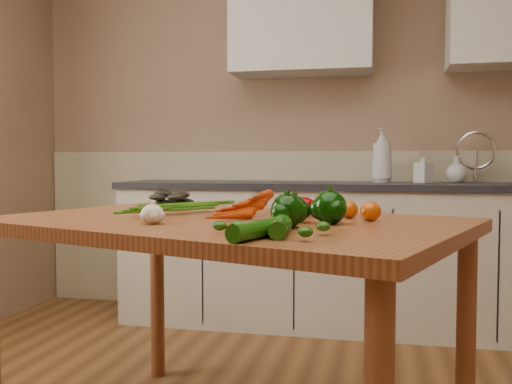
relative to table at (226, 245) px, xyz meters
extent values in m
cube|color=#9F7C5F|center=(0.11, 2.00, 0.56)|extent=(4.00, 0.02, 2.60)
cube|color=beige|center=(0.11, 1.98, -0.19)|extent=(3.98, 0.03, 1.10)
cube|color=beige|center=(0.31, 1.68, -0.31)|extent=(2.80, 0.60, 0.86)
cube|color=#2C2C31|center=(0.31, 1.68, 0.14)|extent=(2.84, 0.64, 0.04)
cube|color=#99999E|center=(1.09, 1.68, 0.10)|extent=(0.55, 0.42, 0.10)
cylinder|color=silver|center=(1.09, 1.86, 0.28)|extent=(0.02, 0.02, 0.24)
cube|color=silver|center=(0.01, 1.81, 1.21)|extent=(0.90, 0.35, 0.70)
cube|color=#9A532C|center=(0.00, 0.00, 0.07)|extent=(1.80, 1.46, 0.04)
cylinder|color=brown|center=(-0.52, 0.65, -0.35)|extent=(0.07, 0.07, 0.79)
cylinder|color=brown|center=(0.81, 0.17, -0.35)|extent=(0.07, 0.07, 0.79)
imported|color=silver|center=(0.52, 1.76, 0.33)|extent=(0.18, 0.18, 0.34)
imported|color=silver|center=(0.77, 1.76, 0.25)|extent=(0.12, 0.12, 0.19)
imported|color=silver|center=(0.97, 1.79, 0.24)|extent=(0.17, 0.17, 0.16)
ellipsoid|color=silver|center=(-0.18, -0.21, 0.12)|extent=(0.07, 0.07, 0.06)
sphere|color=black|center=(0.25, -0.07, 0.13)|extent=(0.08, 0.08, 0.08)
sphere|color=black|center=(0.36, -0.09, 0.14)|extent=(0.10, 0.10, 0.10)
sphere|color=black|center=(0.25, -0.22, 0.14)|extent=(0.10, 0.10, 0.10)
ellipsoid|color=#820202|center=(0.26, 0.13, 0.13)|extent=(0.08, 0.08, 0.07)
ellipsoid|color=#BC4504|center=(0.41, 0.11, 0.12)|extent=(0.07, 0.07, 0.06)
ellipsoid|color=#BC4504|center=(0.49, 0.03, 0.12)|extent=(0.07, 0.07, 0.06)
cylinder|color=#124607|center=(0.26, -0.39, 0.12)|extent=(0.07, 0.24, 0.05)
cylinder|color=#124607|center=(0.22, -0.46, 0.12)|extent=(0.13, 0.26, 0.05)
camera|label=1|loc=(0.52, -1.89, 0.29)|focal=40.00mm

